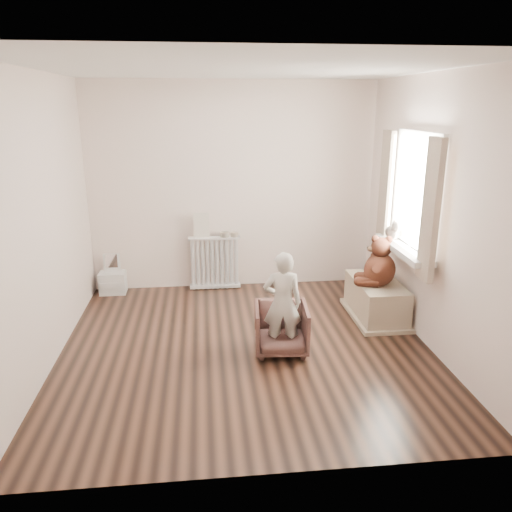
{
  "coord_description": "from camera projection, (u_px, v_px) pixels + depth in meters",
  "views": [
    {
      "loc": [
        -0.38,
        -4.47,
        2.31
      ],
      "look_at": [
        0.15,
        0.45,
        0.8
      ],
      "focal_mm": 35.0,
      "sensor_mm": 36.0,
      "label": 1
    }
  ],
  "objects": [
    {
      "name": "teddy_bear",
      "position": [
        380.0,
        263.0,
        5.37
      ],
      "size": [
        0.52,
        0.45,
        0.54
      ],
      "primitive_type": null,
      "rotation": [
        0.0,
        0.0,
        -0.29
      ],
      "color": "black",
      "rests_on": "toy_bench"
    },
    {
      "name": "window",
      "position": [
        417.0,
        193.0,
        5.0
      ],
      "size": [
        0.03,
        0.9,
        1.1
      ],
      "primitive_type": "cube",
      "color": "white",
      "rests_on": "right_wall"
    },
    {
      "name": "right_wall",
      "position": [
        432.0,
        214.0,
        4.77
      ],
      "size": [
        0.02,
        3.6,
        2.6
      ],
      "primitive_type": "cube",
      "color": "white",
      "rests_on": "ground"
    },
    {
      "name": "radiator",
      "position": [
        215.0,
        260.0,
        6.42
      ],
      "size": [
        0.66,
        0.12,
        0.69
      ],
      "primitive_type": "cube",
      "color": "silver",
      "rests_on": "floor"
    },
    {
      "name": "tin_a",
      "position": [
        224.0,
        234.0,
        6.33
      ],
      "size": [
        0.11,
        0.11,
        0.07
      ],
      "primitive_type": "cylinder",
      "color": "#A59E8C",
      "rests_on": "radiator"
    },
    {
      "name": "tin_b",
      "position": [
        234.0,
        234.0,
        6.35
      ],
      "size": [
        0.1,
        0.1,
        0.06
      ],
      "primitive_type": "cylinder",
      "color": "#A59E8C",
      "rests_on": "radiator"
    },
    {
      "name": "child",
      "position": [
        282.0,
        303.0,
        4.67
      ],
      "size": [
        0.38,
        0.27,
        1.0
      ],
      "primitive_type": "imported",
      "rotation": [
        0.0,
        0.0,
        3.06
      ],
      "color": "beige",
      "rests_on": "armchair"
    },
    {
      "name": "window_sill",
      "position": [
        403.0,
        249.0,
        5.16
      ],
      "size": [
        0.22,
        1.1,
        0.06
      ],
      "primitive_type": "cube",
      "color": "silver",
      "rests_on": "right_wall"
    },
    {
      "name": "curtain_right",
      "position": [
        386.0,
        190.0,
        5.55
      ],
      "size": [
        0.06,
        0.26,
        1.3
      ],
      "primitive_type": "cube",
      "color": "tan",
      "rests_on": "right_wall"
    },
    {
      "name": "toy_bench",
      "position": [
        376.0,
        300.0,
        5.6
      ],
      "size": [
        0.48,
        0.9,
        0.42
      ],
      "primitive_type": "cube",
      "color": "#B9AA8C",
      "rests_on": "floor"
    },
    {
      "name": "left_wall",
      "position": [
        42.0,
        224.0,
        4.4
      ],
      "size": [
        0.02,
        3.6,
        2.6
      ],
      "primitive_type": "cube",
      "color": "white",
      "rests_on": "ground"
    },
    {
      "name": "floor",
      "position": [
        246.0,
        346.0,
        4.96
      ],
      "size": [
        3.6,
        3.6,
        0.01
      ],
      "primitive_type": "cube",
      "color": "black",
      "rests_on": "ground"
    },
    {
      "name": "ceiling",
      "position": [
        244.0,
        68.0,
        4.2
      ],
      "size": [
        3.6,
        3.6,
        0.01
      ],
      "primitive_type": "cube",
      "color": "white",
      "rests_on": "ground"
    },
    {
      "name": "back_wall",
      "position": [
        233.0,
        188.0,
        6.29
      ],
      "size": [
        3.6,
        0.02,
        2.6
      ],
      "primitive_type": "cube",
      "color": "white",
      "rests_on": "ground"
    },
    {
      "name": "curtain_left",
      "position": [
        431.0,
        211.0,
        4.47
      ],
      "size": [
        0.06,
        0.26,
        1.3
      ],
      "primitive_type": "cube",
      "color": "tan",
      "rests_on": "right_wall"
    },
    {
      "name": "plush_cat",
      "position": [
        393.0,
        230.0,
        5.39
      ],
      "size": [
        0.22,
        0.3,
        0.23
      ],
      "primitive_type": null,
      "rotation": [
        0.0,
        0.0,
        0.25
      ],
      "color": "gray",
      "rests_on": "window_sill"
    },
    {
      "name": "paper_doll",
      "position": [
        201.0,
        225.0,
        6.27
      ],
      "size": [
        0.19,
        0.02,
        0.32
      ],
      "primitive_type": "cube",
      "color": "beige",
      "rests_on": "radiator"
    },
    {
      "name": "armchair",
      "position": [
        281.0,
        329.0,
        4.81
      ],
      "size": [
        0.54,
        0.56,
        0.47
      ],
      "primitive_type": "imported",
      "rotation": [
        0.0,
        0.0,
        -0.08
      ],
      "color": "brown",
      "rests_on": "floor"
    },
    {
      "name": "toy_vanity",
      "position": [
        112.0,
        272.0,
        6.29
      ],
      "size": [
        0.32,
        0.23,
        0.51
      ],
      "primitive_type": "cube",
      "color": "silver",
      "rests_on": "floor"
    },
    {
      "name": "front_wall",
      "position": [
        272.0,
        287.0,
        2.87
      ],
      "size": [
        3.6,
        0.02,
        2.6
      ],
      "primitive_type": "cube",
      "color": "white",
      "rests_on": "ground"
    }
  ]
}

